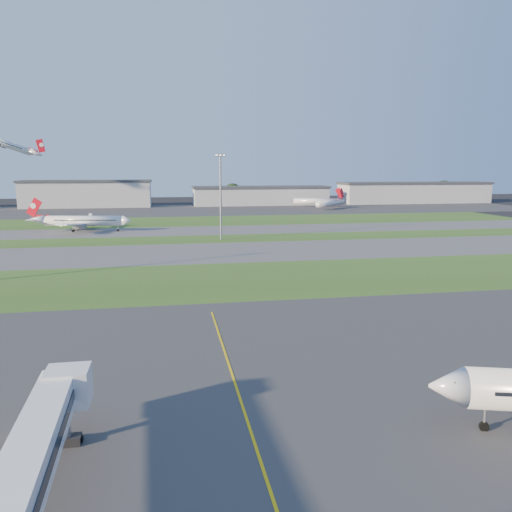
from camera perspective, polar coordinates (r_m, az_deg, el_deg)
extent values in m
plane|color=black|center=(47.52, -7.92, -16.82)|extent=(700.00, 700.00, 0.00)
cube|color=#333335|center=(47.52, -7.92, -16.82)|extent=(300.00, 70.00, 0.01)
cube|color=#33531B|center=(96.84, -9.22, -2.93)|extent=(300.00, 34.00, 0.01)
cube|color=#515154|center=(129.24, -9.51, 0.28)|extent=(300.00, 32.00, 0.01)
cube|color=#33531B|center=(153.95, -9.65, 1.81)|extent=(300.00, 18.00, 0.01)
cube|color=#515154|center=(175.77, -9.73, 2.80)|extent=(300.00, 26.00, 0.01)
cube|color=#33531B|center=(208.56, -9.83, 3.89)|extent=(300.00, 40.00, 0.01)
cube|color=#333335|center=(268.32, -9.95, 5.20)|extent=(400.00, 80.00, 0.01)
cube|color=gold|center=(47.92, -1.68, -16.49)|extent=(0.25, 60.00, 0.02)
cube|color=white|center=(34.38, -24.79, -21.29)|extent=(3.44, 24.08, 2.60)
cube|color=black|center=(34.38, -24.79, -21.29)|extent=(3.59, 24.08, 0.80)
cube|color=white|center=(44.23, -20.67, -13.79)|extent=(3.40, 3.00, 3.00)
cylinder|color=gray|center=(43.55, -20.93, -17.68)|extent=(0.70, 0.70, 3.20)
cube|color=black|center=(44.13, -20.82, -19.13)|extent=(2.20, 1.20, 0.70)
cylinder|color=white|center=(182.38, -19.05, 3.84)|extent=(27.03, 8.46, 3.40)
cube|color=red|center=(188.44, -24.02, 5.10)|extent=(5.76, 1.41, 6.78)
cube|color=white|center=(189.44, -18.57, 3.94)|extent=(4.73, 13.63, 1.38)
cube|color=white|center=(176.05, -20.10, 3.43)|extent=(9.33, 13.88, 1.38)
cylinder|color=slate|center=(187.24, -18.37, 3.58)|extent=(4.09, 2.74, 2.06)
cylinder|color=slate|center=(177.51, -19.45, 3.20)|extent=(4.09, 2.74, 2.06)
cylinder|color=white|center=(279.75, -27.13, 11.50)|extent=(27.84, 4.56, 3.51)
cube|color=red|center=(276.23, -23.61, 12.77)|extent=(6.00, 0.55, 6.99)
cube|color=white|center=(286.67, -26.57, 11.39)|extent=(6.91, 14.42, 1.43)
cylinder|color=slate|center=(284.99, -26.93, 11.17)|extent=(3.96, 2.27, 2.13)
cylinder|color=white|center=(273.47, 8.47, 6.00)|extent=(21.39, 19.86, 3.20)
cube|color=red|center=(284.62, 9.78, 7.08)|extent=(4.03, 3.70, 6.16)
cylinder|color=white|center=(289.15, 6.91, 6.24)|extent=(26.00, 9.42, 3.20)
cube|color=red|center=(289.87, 9.52, 7.14)|extent=(5.09, 1.55, 6.16)
cylinder|color=gray|center=(151.60, -4.06, 6.55)|extent=(0.60, 0.60, 25.00)
cube|color=gray|center=(151.40, -4.12, 11.43)|extent=(3.20, 0.50, 0.80)
cube|color=#FFF2CC|center=(151.40, -4.12, 11.43)|extent=(2.80, 0.70, 0.35)
cube|color=#A1A3A9|center=(301.00, -18.69, 6.66)|extent=(70.00, 22.00, 14.00)
cube|color=#383A3F|center=(300.74, -18.77, 8.10)|extent=(71.40, 23.00, 1.20)
cube|color=#A1A3A9|center=(303.18, 0.50, 6.82)|extent=(80.00, 22.00, 10.00)
cube|color=#383A3F|center=(302.93, 0.50, 7.88)|extent=(81.60, 23.00, 1.20)
cube|color=#A1A3A9|center=(336.37, 17.61, 6.83)|extent=(95.00, 22.00, 12.00)
cube|color=#383A3F|center=(336.13, 17.67, 7.96)|extent=(96.90, 23.00, 1.20)
cylinder|color=black|center=(309.65, -13.74, 6.01)|extent=(1.00, 1.00, 3.60)
sphere|color=black|center=(309.42, -13.77, 6.76)|extent=(9.90, 9.90, 9.90)
cylinder|color=black|center=(314.78, -2.68, 6.39)|extent=(1.00, 1.00, 4.20)
sphere|color=black|center=(314.52, -2.69, 7.25)|extent=(11.55, 11.55, 11.55)
cylinder|color=black|center=(331.16, 10.42, 6.38)|extent=(1.00, 1.00, 3.80)
sphere|color=black|center=(330.94, 10.45, 7.12)|extent=(10.45, 10.45, 10.45)
cylinder|color=black|center=(365.13, 20.61, 6.29)|extent=(1.00, 1.00, 4.60)
sphere|color=black|center=(364.90, 20.66, 7.10)|extent=(12.65, 12.65, 12.65)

